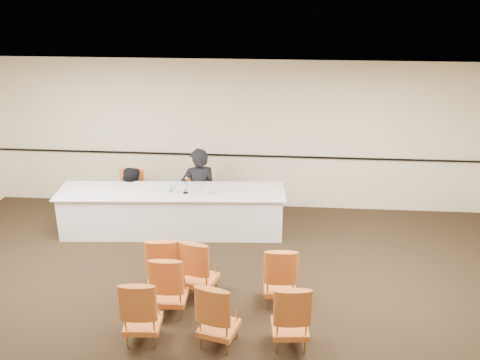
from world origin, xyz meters
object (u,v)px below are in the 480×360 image
at_px(panelist_second, 132,206).
at_px(aud_chair_front_mid, 200,266).
at_px(panelist_main, 199,194).
at_px(drinking_glass, 174,190).
at_px(water_bottle, 170,188).
at_px(aud_chair_back_mid, 219,313).
at_px(panel_table, 172,212).
at_px(aud_chair_front_right, 280,274).
at_px(aud_chair_back_right, 290,314).
at_px(aud_chair_extra, 170,284).
at_px(aud_chair_front_left, 164,264).
at_px(microphone, 185,186).
at_px(coffee_cup, 207,191).
at_px(aud_chair_back_left, 142,309).
at_px(panelist_main_chair, 199,196).
at_px(panelist_second_chair, 131,196).

distance_m(panelist_second, aud_chair_front_mid, 3.07).
xyz_separation_m(panelist_main, drinking_glass, (-0.34, -0.70, 0.37)).
bearing_deg(water_bottle, aud_chair_back_mid, -67.98).
xyz_separation_m(panel_table, aud_chair_front_right, (2.01, -2.12, 0.06)).
relative_size(aud_chair_back_right, aud_chair_extra, 1.00).
height_order(aud_chair_front_left, aud_chair_front_right, same).
distance_m(panelist_second, microphone, 1.52).
relative_size(coffee_cup, aud_chair_front_right, 0.14).
bearing_deg(aud_chair_back_mid, panelist_second, 135.41).
xyz_separation_m(panel_table, aud_chair_back_mid, (1.23, -3.12, 0.06)).
relative_size(panel_table, aud_chair_front_mid, 4.34).
distance_m(panelist_main, aud_chair_back_mid, 3.84).
height_order(water_bottle, drinking_glass, water_bottle).
height_order(panelist_main, aud_chair_front_mid, panelist_main).
relative_size(microphone, aud_chair_back_left, 0.28).
relative_size(panelist_main, aud_chair_back_left, 1.98).
distance_m(microphone, aud_chair_extra, 2.46).
distance_m(panel_table, panelist_second, 1.07).
relative_size(panelist_main_chair, aud_chair_front_left, 1.00).
relative_size(microphone, aud_chair_front_left, 0.28).
distance_m(panelist_second_chair, aud_chair_front_left, 2.76).
distance_m(water_bottle, aud_chair_front_mid, 2.11).
xyz_separation_m(panelist_main_chair, aud_chair_front_mid, (0.41, -2.62, 0.00)).
relative_size(water_bottle, aud_chair_back_right, 0.22).
height_order(panelist_main, aud_chair_back_mid, panelist_main).
bearing_deg(panel_table, aud_chair_extra, -83.52).
bearing_deg(panelist_second_chair, panel_table, -34.28).
xyz_separation_m(panelist_second_chair, drinking_glass, (0.99, -0.61, 0.40)).
bearing_deg(aud_chair_back_left, aud_chair_front_left, 84.68).
bearing_deg(aud_chair_front_right, panel_table, 130.86).
distance_m(aud_chair_back_right, aud_chair_extra, 1.78).
height_order(panelist_second_chair, aud_chair_front_mid, same).
bearing_deg(panelist_second, aud_chair_back_left, 107.91).
distance_m(water_bottle, aud_chair_extra, 2.48).
height_order(panelist_second_chair, aud_chair_front_left, same).
height_order(microphone, aud_chair_back_left, microphone).
height_order(microphone, water_bottle, microphone).
height_order(microphone, aud_chair_front_left, microphone).
bearing_deg(panelist_second_chair, panelist_main, 0.00).
distance_m(microphone, aud_chair_front_mid, 2.04).
bearing_deg(panelist_main, panelist_second_chair, -12.17).
distance_m(drinking_glass, coffee_cup, 0.60).
relative_size(panelist_second_chair, water_bottle, 4.60).
bearing_deg(aud_chair_front_right, drinking_glass, 130.89).
bearing_deg(coffee_cup, aud_chair_front_mid, -85.42).
xyz_separation_m(water_bottle, aud_chair_back_right, (2.14, -2.96, -0.46)).
xyz_separation_m(panelist_main_chair, aud_chair_front_right, (1.60, -2.75, 0.00)).
distance_m(coffee_cup, aud_chair_back_right, 3.32).
relative_size(panelist_main, panelist_second_chair, 1.98).
height_order(aud_chair_front_left, aud_chair_front_mid, same).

